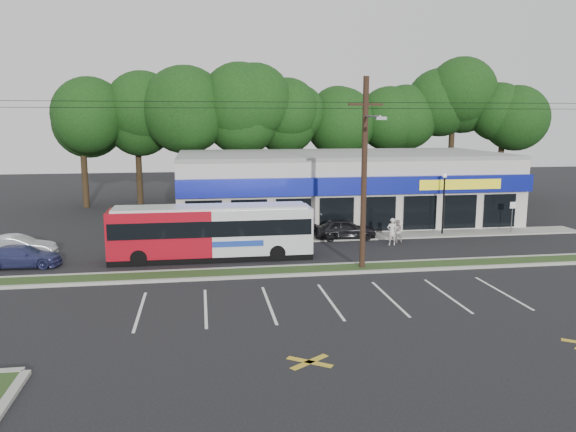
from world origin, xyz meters
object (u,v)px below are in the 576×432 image
(car_dark, at_px, (345,229))
(car_blue, at_px, (22,256))
(utility_pole, at_px, (361,167))
(pedestrian_b, at_px, (397,231))
(car_silver, at_px, (17,247))
(sign_post, at_px, (512,211))
(metrobus, at_px, (212,231))
(pedestrian_a, at_px, (392,232))
(lamp_post, at_px, (444,197))

(car_dark, xyz_separation_m, car_blue, (-18.97, -4.26, -0.11))
(utility_pole, height_order, pedestrian_b, utility_pole)
(utility_pole, distance_m, car_blue, 18.74)
(car_dark, bearing_deg, car_silver, 98.15)
(sign_post, xyz_separation_m, metrobus, (-20.82, -4.08, 0.06))
(pedestrian_a, bearing_deg, car_blue, 3.95)
(car_silver, relative_size, car_blue, 1.02)
(utility_pole, height_order, lamp_post, utility_pole)
(car_blue, height_order, pedestrian_a, pedestrian_a)
(pedestrian_b, bearing_deg, pedestrian_a, 51.31)
(car_blue, bearing_deg, utility_pole, -98.82)
(utility_pole, height_order, sign_post, utility_pole)
(car_dark, bearing_deg, pedestrian_a, -129.96)
(metrobus, relative_size, car_silver, 2.75)
(car_dark, distance_m, car_blue, 19.44)
(metrobus, distance_m, car_dark, 9.73)
(car_blue, xyz_separation_m, pedestrian_b, (22.06, 2.77, 0.15))
(metrobus, xyz_separation_m, car_dark, (8.82, 4.00, -0.92))
(lamp_post, distance_m, sign_post, 5.13)
(lamp_post, distance_m, car_dark, 7.28)
(sign_post, xyz_separation_m, car_blue, (-30.97, -4.33, -0.97))
(car_dark, height_order, pedestrian_b, pedestrian_b)
(sign_post, relative_size, pedestrian_a, 1.28)
(car_silver, bearing_deg, pedestrian_a, -87.80)
(lamp_post, xyz_separation_m, metrobus, (-15.82, -4.30, -1.05))
(sign_post, distance_m, car_blue, 31.28)
(car_dark, xyz_separation_m, pedestrian_a, (2.49, -2.19, 0.17))
(sign_post, xyz_separation_m, car_dark, (-12.00, -0.07, -0.86))
(sign_post, xyz_separation_m, pedestrian_b, (-8.90, -1.56, -0.81))
(car_dark, bearing_deg, lamp_post, -86.19)
(car_silver, relative_size, pedestrian_b, 2.79)
(sign_post, relative_size, pedestrian_b, 1.50)
(metrobus, relative_size, car_dark, 2.77)
(utility_pole, distance_m, car_dark, 9.00)
(car_dark, bearing_deg, metrobus, 115.75)
(lamp_post, relative_size, car_blue, 1.05)
(utility_pole, bearing_deg, lamp_post, 43.95)
(metrobus, distance_m, car_silver, 11.12)
(lamp_post, height_order, pedestrian_a, lamp_post)
(sign_post, height_order, pedestrian_a, sign_post)
(car_blue, bearing_deg, pedestrian_a, -82.76)
(metrobus, bearing_deg, car_blue, -178.50)
(sign_post, height_order, car_dark, sign_post)
(metrobus, bearing_deg, utility_pole, -24.98)
(metrobus, height_order, car_blue, metrobus)
(car_silver, bearing_deg, pedestrian_b, -86.04)
(utility_pole, distance_m, lamp_post, 11.67)
(car_blue, bearing_deg, lamp_post, -78.30)
(lamp_post, bearing_deg, car_dark, -177.55)
(lamp_post, bearing_deg, utility_pole, -136.05)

